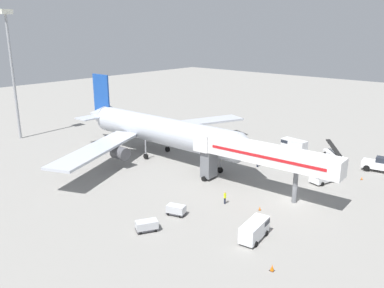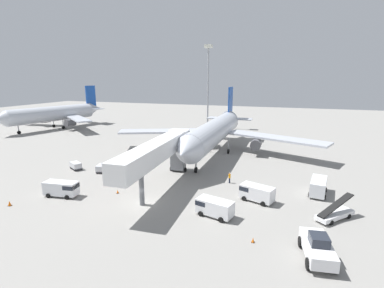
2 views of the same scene
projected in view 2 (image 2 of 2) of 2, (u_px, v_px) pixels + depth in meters
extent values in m
plane|color=gray|center=(143.00, 204.00, 39.57)|extent=(300.00, 300.00, 0.00)
cylinder|color=#B7BCC6|center=(214.00, 132.00, 64.07)|extent=(5.83, 34.76, 5.28)
cone|color=#B7BCC6|center=(185.00, 152.00, 46.13)|extent=(5.24, 4.19, 5.18)
cone|color=#B7BCC6|center=(231.00, 118.00, 82.98)|extent=(5.12, 6.47, 5.02)
cube|color=#1947A3|center=(230.00, 102.00, 80.41)|extent=(0.44, 5.02, 8.45)
cube|color=#B7BCC6|center=(241.00, 119.00, 80.05)|extent=(6.40, 3.75, 0.24)
cube|color=#B7BCC6|center=(219.00, 118.00, 81.99)|extent=(6.40, 3.75, 0.24)
cube|color=#B7BCC6|center=(275.00, 138.00, 63.47)|extent=(23.59, 13.09, 0.44)
cube|color=#B7BCC6|center=(166.00, 131.00, 71.61)|extent=(23.46, 13.71, 0.44)
cylinder|color=#4C4C51|center=(256.00, 144.00, 63.73)|extent=(2.42, 3.11, 2.37)
cylinder|color=#4C4C51|center=(179.00, 139.00, 69.43)|extent=(2.42, 3.11, 2.37)
cylinder|color=gray|center=(196.00, 162.00, 52.28)|extent=(0.28, 0.28, 3.23)
cylinder|color=black|center=(196.00, 170.00, 52.64)|extent=(0.37, 1.11, 1.10)
cylinder|color=gray|center=(229.00, 145.00, 65.78)|extent=(0.28, 0.28, 3.23)
cylinder|color=black|center=(228.00, 151.00, 66.15)|extent=(0.37, 1.11, 1.10)
cylinder|color=gray|center=(203.00, 143.00, 67.65)|extent=(0.28, 0.28, 3.23)
cylinder|color=black|center=(203.00, 149.00, 68.01)|extent=(0.37, 1.11, 1.10)
cube|color=silver|center=(154.00, 152.00, 41.99)|extent=(4.11, 22.03, 2.70)
cube|color=red|center=(144.00, 152.00, 42.40)|extent=(0.97, 18.38, 0.44)
cube|color=silver|center=(179.00, 137.00, 52.79)|extent=(3.59, 2.97, 2.84)
cube|color=#232833|center=(181.00, 135.00, 53.95)|extent=(3.31, 0.41, 0.90)
cube|color=slate|center=(178.00, 157.00, 53.06)|extent=(2.64, 1.93, 4.67)
cylinder|color=black|center=(171.00, 168.00, 53.97)|extent=(0.34, 0.81, 0.80)
cylinder|color=black|center=(185.00, 170.00, 53.19)|extent=(0.34, 0.81, 0.80)
cylinder|color=slate|center=(142.00, 188.00, 38.76)|extent=(0.70, 0.70, 5.07)
cube|color=white|center=(317.00, 248.00, 27.30)|extent=(3.24, 5.96, 1.20)
cube|color=#232833|center=(319.00, 240.00, 26.79)|extent=(1.92, 2.04, 0.90)
cylinder|color=black|center=(335.00, 267.00, 25.48)|extent=(0.57, 1.15, 1.10)
cylinder|color=black|center=(309.00, 264.00, 25.86)|extent=(0.57, 1.15, 1.10)
cylinder|color=black|center=(324.00, 244.00, 29.01)|extent=(0.57, 1.15, 1.10)
cylinder|color=black|center=(301.00, 242.00, 29.39)|extent=(0.57, 1.15, 1.10)
cube|color=white|center=(335.00, 215.00, 35.20)|extent=(4.98, 5.27, 0.55)
cube|color=black|center=(336.00, 205.00, 34.91)|extent=(4.45, 4.81, 1.97)
cylinder|color=black|center=(337.00, 211.00, 36.72)|extent=(0.56, 0.59, 0.60)
cylinder|color=black|center=(349.00, 216.00, 35.38)|extent=(0.56, 0.59, 0.60)
cylinder|color=black|center=(320.00, 217.00, 35.14)|extent=(0.56, 0.59, 0.60)
cylinder|color=black|center=(331.00, 223.00, 33.80)|extent=(0.56, 0.59, 0.60)
cube|color=silver|center=(318.00, 186.00, 42.61)|extent=(2.79, 5.48, 2.07)
cube|color=#1E232D|center=(319.00, 180.00, 44.05)|extent=(2.33, 1.95, 0.66)
cylinder|color=black|center=(312.00, 187.00, 44.68)|extent=(0.47, 0.73, 0.68)
cylinder|color=black|center=(325.00, 190.00, 43.79)|extent=(0.47, 0.73, 0.68)
cylinder|color=black|center=(310.00, 195.00, 41.86)|extent=(0.47, 0.73, 0.68)
cylinder|color=black|center=(324.00, 197.00, 40.97)|extent=(0.47, 0.73, 0.68)
cube|color=white|center=(61.00, 188.00, 41.95)|extent=(5.16, 2.55, 1.96)
cube|color=#1E232D|center=(71.00, 186.00, 41.53)|extent=(1.83, 2.11, 0.63)
cylinder|color=black|center=(75.00, 192.00, 42.73)|extent=(0.72, 0.43, 0.68)
cylinder|color=black|center=(67.00, 197.00, 41.00)|extent=(0.72, 0.43, 0.68)
cylinder|color=black|center=(57.00, 191.00, 43.31)|extent=(0.72, 0.43, 0.68)
cylinder|color=black|center=(49.00, 196.00, 41.58)|extent=(0.72, 0.43, 0.68)
cube|color=white|center=(257.00, 193.00, 40.27)|extent=(5.10, 3.51, 1.98)
cube|color=#1E232D|center=(247.00, 187.00, 41.14)|extent=(2.11, 2.48, 0.63)
cylinder|color=black|center=(244.00, 198.00, 40.60)|extent=(0.77, 0.58, 0.68)
cylinder|color=black|center=(251.00, 194.00, 42.12)|extent=(0.77, 0.58, 0.68)
cylinder|color=black|center=(263.00, 204.00, 38.84)|extent=(0.77, 0.58, 0.68)
cylinder|color=black|center=(269.00, 199.00, 40.35)|extent=(0.77, 0.58, 0.68)
cube|color=white|center=(215.00, 207.00, 35.84)|extent=(5.03, 3.16, 1.88)
cube|color=#1E232D|center=(204.00, 201.00, 36.61)|extent=(1.97, 2.39, 0.60)
cylinder|color=black|center=(201.00, 213.00, 36.03)|extent=(0.75, 0.53, 0.68)
cylinder|color=black|center=(209.00, 208.00, 37.63)|extent=(0.75, 0.53, 0.68)
cylinder|color=black|center=(221.00, 220.00, 34.46)|extent=(0.75, 0.53, 0.68)
cylinder|color=black|center=(228.00, 213.00, 36.06)|extent=(0.75, 0.53, 0.68)
cube|color=#38383D|center=(76.00, 168.00, 54.75)|extent=(3.07, 2.58, 0.22)
cube|color=silver|center=(76.00, 165.00, 54.62)|extent=(3.07, 2.58, 0.97)
cylinder|color=black|center=(71.00, 168.00, 55.03)|extent=(0.37, 0.28, 0.36)
cylinder|color=black|center=(78.00, 167.00, 55.90)|extent=(0.37, 0.28, 0.36)
cylinder|color=black|center=(74.00, 170.00, 53.65)|extent=(0.37, 0.28, 0.36)
cylinder|color=black|center=(81.00, 169.00, 54.52)|extent=(0.37, 0.28, 0.36)
cube|color=#38383D|center=(102.00, 170.00, 53.20)|extent=(2.07, 2.78, 0.22)
cube|color=silver|center=(101.00, 167.00, 53.06)|extent=(2.07, 2.78, 1.00)
cylinder|color=black|center=(100.00, 169.00, 54.09)|extent=(0.22, 0.38, 0.36)
cylinder|color=black|center=(106.00, 169.00, 54.05)|extent=(0.22, 0.38, 0.36)
cylinder|color=black|center=(97.00, 172.00, 52.40)|extent=(0.22, 0.38, 0.36)
cylinder|color=black|center=(103.00, 172.00, 52.36)|extent=(0.22, 0.38, 0.36)
cylinder|color=#1E2333|center=(229.00, 180.00, 47.46)|extent=(0.36, 0.36, 0.89)
cylinder|color=orange|center=(230.00, 176.00, 47.28)|extent=(0.49, 0.49, 0.70)
sphere|color=tan|center=(230.00, 173.00, 47.17)|extent=(0.24, 0.24, 0.24)
cylinder|color=#1E2333|center=(127.00, 179.00, 48.22)|extent=(0.36, 0.36, 0.90)
cylinder|color=#D8EA19|center=(127.00, 174.00, 48.04)|extent=(0.48, 0.48, 0.71)
sphere|color=tan|center=(126.00, 172.00, 47.93)|extent=(0.24, 0.24, 0.24)
cube|color=black|center=(253.00, 242.00, 30.27)|extent=(0.34, 0.34, 0.03)
cone|color=orange|center=(253.00, 240.00, 30.22)|extent=(0.29, 0.29, 0.50)
cube|color=black|center=(118.00, 193.00, 43.27)|extent=(0.36, 0.36, 0.03)
cone|color=orange|center=(118.00, 191.00, 43.21)|extent=(0.31, 0.31, 0.54)
cube|color=black|center=(10.00, 206.00, 39.02)|extent=(0.46, 0.46, 0.03)
cone|color=orange|center=(9.00, 203.00, 38.94)|extent=(0.39, 0.39, 0.68)
cylinder|color=#B7BCC6|center=(52.00, 114.00, 97.85)|extent=(12.35, 30.10, 5.15)
cone|color=#B7BCC6|center=(95.00, 108.00, 112.06)|extent=(6.10, 6.52, 4.89)
cube|color=#1947A3|center=(91.00, 96.00, 109.88)|extent=(1.41, 4.26, 8.24)
cube|color=#B7BCC6|center=(96.00, 109.00, 108.91)|extent=(6.76, 4.56, 0.24)
cube|color=#B7BCC6|center=(86.00, 108.00, 112.24)|extent=(6.76, 4.56, 0.24)
cube|color=#B7BCC6|center=(78.00, 119.00, 94.52)|extent=(17.09, 14.16, 0.44)
cube|color=#B7BCC6|center=(43.00, 114.00, 105.91)|extent=(18.46, 6.68, 0.44)
cylinder|color=#4C4C51|center=(70.00, 123.00, 95.70)|extent=(3.17, 3.70, 2.45)
cylinder|color=#4C4C51|center=(46.00, 119.00, 103.78)|extent=(3.17, 3.70, 2.45)
cylinder|color=gray|center=(18.00, 127.00, 89.13)|extent=(0.28, 0.28, 3.21)
cylinder|color=black|center=(19.00, 132.00, 89.49)|extent=(0.61, 1.15, 1.10)
cylinder|color=gray|center=(63.00, 123.00, 98.40)|extent=(0.28, 0.28, 3.21)
cylinder|color=black|center=(63.00, 127.00, 98.76)|extent=(0.61, 1.15, 1.10)
cylinder|color=gray|center=(53.00, 122.00, 101.60)|extent=(0.28, 0.28, 3.21)
cylinder|color=black|center=(54.00, 126.00, 101.96)|extent=(0.61, 1.15, 1.10)
cylinder|color=#93969B|center=(208.00, 89.00, 98.42)|extent=(0.56, 0.56, 27.32)
cube|color=silver|center=(208.00, 46.00, 95.24)|extent=(2.40, 2.40, 1.00)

